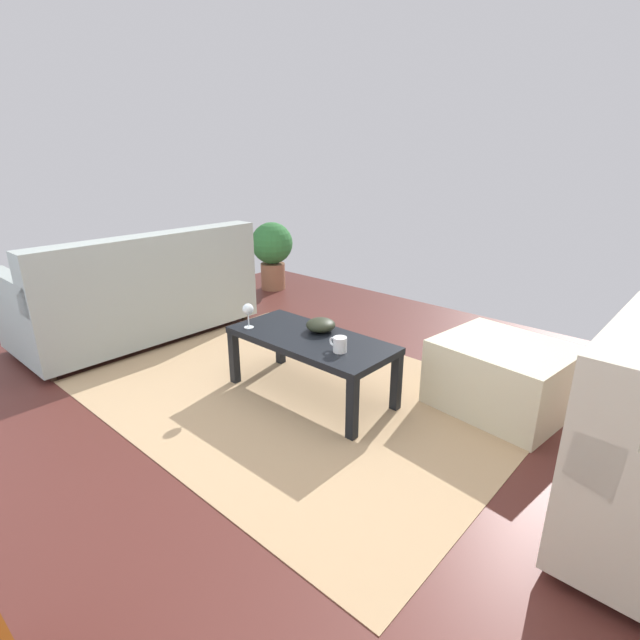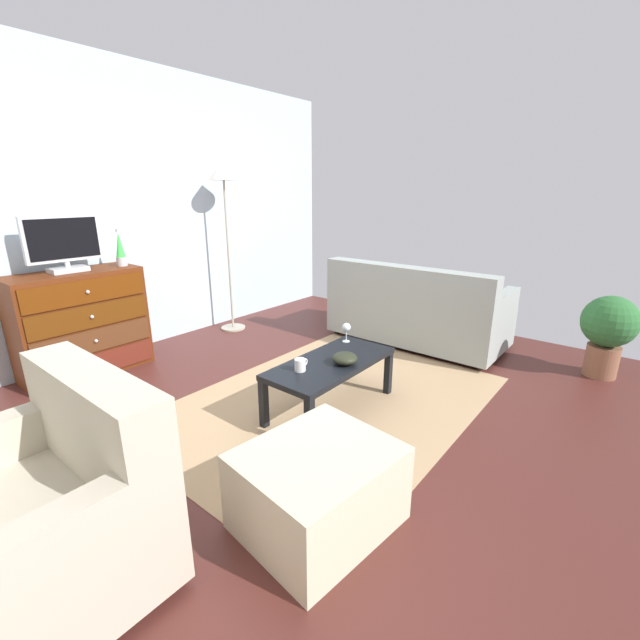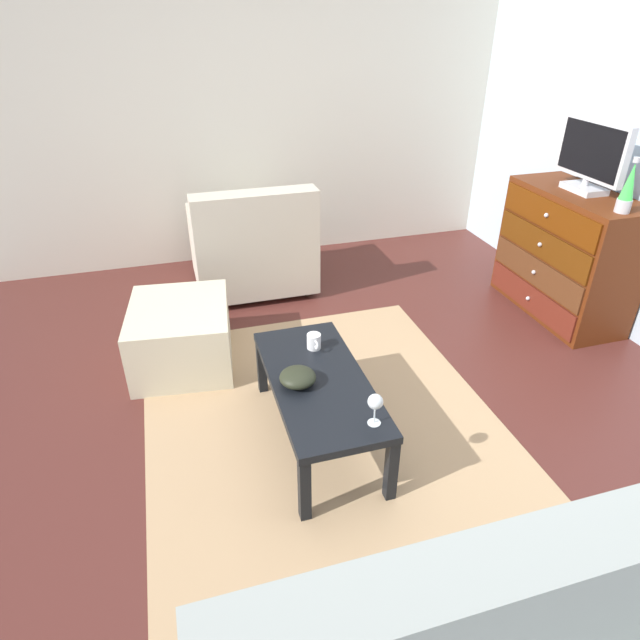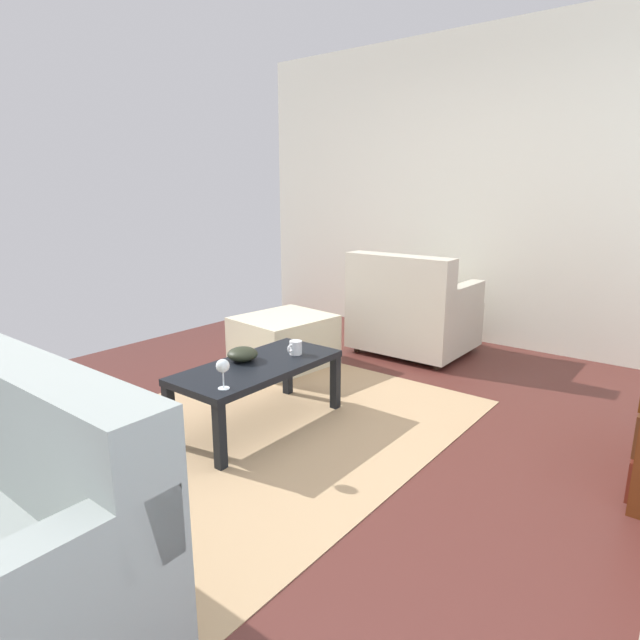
{
  "view_description": "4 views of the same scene",
  "coord_description": "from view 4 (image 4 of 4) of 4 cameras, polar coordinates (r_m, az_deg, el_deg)",
  "views": [
    {
      "loc": [
        -1.68,
        1.67,
        1.44
      ],
      "look_at": [
        -0.05,
        -0.14,
        0.57
      ],
      "focal_mm": 26.83,
      "sensor_mm": 36.0,
      "label": 1
    },
    {
      "loc": [
        -2.08,
        -1.94,
        1.56
      ],
      "look_at": [
        0.24,
        -0.06,
        0.63
      ],
      "focal_mm": 23.31,
      "sensor_mm": 36.0,
      "label": 2
    },
    {
      "loc": [
        2.21,
        -0.86,
        1.99
      ],
      "look_at": [
        0.15,
        -0.25,
        0.74
      ],
      "focal_mm": 30.12,
      "sensor_mm": 36.0,
      "label": 3
    },
    {
      "loc": [
        2.19,
        1.82,
        1.37
      ],
      "look_at": [
        -0.13,
        -0.0,
        0.64
      ],
      "focal_mm": 29.53,
      "sensor_mm": 36.0,
      "label": 4
    }
  ],
  "objects": [
    {
      "name": "bowl_decorative",
      "position": [
        3.14,
        -8.39,
        -3.67
      ],
      "size": [
        0.18,
        0.18,
        0.08
      ],
      "primitive_type": "ellipsoid",
      "color": "#25291B",
      "rests_on": "coffee_table"
    },
    {
      "name": "coffee_table",
      "position": [
        3.11,
        -6.71,
        -5.58
      ],
      "size": [
        1.03,
        0.47,
        0.39
      ],
      "color": "black",
      "rests_on": "ground_plane"
    },
    {
      "name": "armchair",
      "position": [
        4.55,
        9.86,
        0.7
      ],
      "size": [
        0.8,
        0.92,
        0.87
      ],
      "color": "#332319",
      "rests_on": "ground_plane"
    },
    {
      "name": "wall_plain_left",
      "position": [
        5.03,
        17.32,
        13.19
      ],
      "size": [
        0.12,
        4.79,
        2.72
      ],
      "primitive_type": "cube",
      "color": "beige",
      "rests_on": "ground_plane"
    },
    {
      "name": "wine_glass",
      "position": [
        2.7,
        -10.49,
        -5.03
      ],
      "size": [
        0.07,
        0.07,
        0.16
      ],
      "color": "silver",
      "rests_on": "coffee_table"
    },
    {
      "name": "area_rug",
      "position": [
        3.15,
        -6.71,
        -11.86
      ],
      "size": [
        2.6,
        1.9,
        0.01
      ],
      "primitive_type": "cube",
      "color": "tan",
      "rests_on": "ground_plane"
    },
    {
      "name": "ottoman",
      "position": [
        4.2,
        -3.92,
        -2.28
      ],
      "size": [
        0.76,
        0.68,
        0.4
      ],
      "primitive_type": "cube",
      "rotation": [
        0.0,
        0.0,
        -0.12
      ],
      "color": "beige",
      "rests_on": "ground_plane"
    },
    {
      "name": "mug",
      "position": [
        3.23,
        -2.69,
        -3.01
      ],
      "size": [
        0.11,
        0.08,
        0.08
      ],
      "color": "white",
      "rests_on": "coffee_table"
    },
    {
      "name": "ground_plane",
      "position": [
        3.18,
        -1.47,
        -12.14
      ],
      "size": [
        5.46,
        4.79,
        0.05
      ],
      "primitive_type": "cube",
      "color": "#4E231E"
    }
  ]
}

